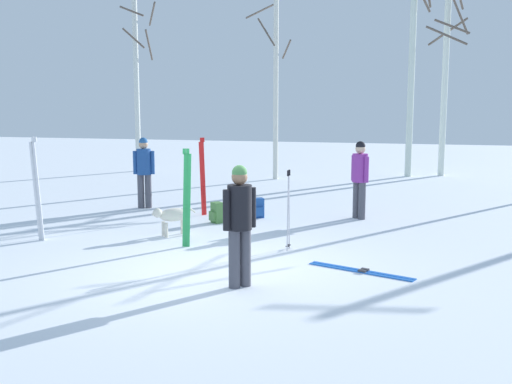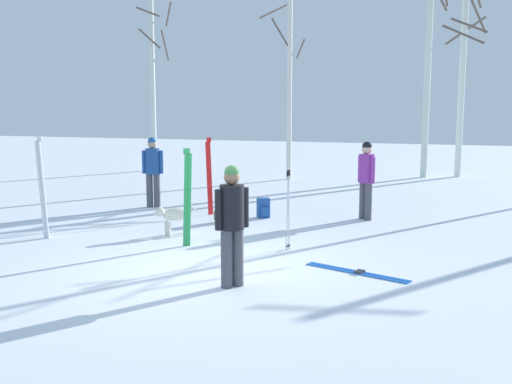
{
  "view_description": "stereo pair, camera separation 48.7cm",
  "coord_description": "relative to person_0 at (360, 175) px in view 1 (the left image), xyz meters",
  "views": [
    {
      "loc": [
        2.96,
        -8.73,
        2.58
      ],
      "look_at": [
        0.22,
        1.59,
        1.0
      ],
      "focal_mm": 43.23,
      "sensor_mm": 36.0,
      "label": 1
    },
    {
      "loc": [
        3.42,
        -8.6,
        2.58
      ],
      "look_at": [
        0.22,
        1.59,
        1.0
      ],
      "focal_mm": 43.23,
      "sensor_mm": 36.0,
      "label": 2
    }
  ],
  "objects": [
    {
      "name": "birch_tree_0",
      "position": [
        -8.81,
        7.39,
        2.85
      ],
      "size": [
        1.25,
        1.78,
        7.3
      ],
      "color": "silver",
      "rests_on": "ground_plane"
    },
    {
      "name": "ski_poles_0",
      "position": [
        -0.92,
        -3.23,
        -0.23
      ],
      "size": [
        0.07,
        0.21,
        1.4
      ],
      "color": "#B2B2BC",
      "rests_on": "ground_plane"
    },
    {
      "name": "birch_tree_1",
      "position": [
        -3.39,
        6.35,
        2.7
      ],
      "size": [
        1.48,
        1.55,
        7.14
      ],
      "color": "silver",
      "rests_on": "ground_plane"
    },
    {
      "name": "birch_tree_2",
      "position": [
        0.91,
        8.26,
        3.02
      ],
      "size": [
        1.4,
        1.29,
        7.76
      ],
      "color": "silver",
      "rests_on": "ground_plane"
    },
    {
      "name": "person_2",
      "position": [
        -1.13,
        -5.54,
        0.0
      ],
      "size": [
        0.38,
        0.41,
        1.72
      ],
      "color": "#4C4C56",
      "rests_on": "ground_plane"
    },
    {
      "name": "ski_pair_planted_2",
      "position": [
        -2.71,
        -3.47,
        -0.11
      ],
      "size": [
        0.18,
        0.06,
        1.76
      ],
      "color": "green",
      "rests_on": "ground_plane"
    },
    {
      "name": "dog",
      "position": [
        -3.32,
        -2.7,
        -0.59
      ],
      "size": [
        0.68,
        0.65,
        0.57
      ],
      "color": "beige",
      "rests_on": "ground_plane"
    },
    {
      "name": "backpack_1",
      "position": [
        -2.89,
        -1.25,
        -0.77
      ],
      "size": [
        0.34,
        0.35,
        0.44
      ],
      "color": "#4C7F3F",
      "rests_on": "ground_plane"
    },
    {
      "name": "ski_pair_planted_1",
      "position": [
        -5.58,
        -3.69,
        -0.02
      ],
      "size": [
        0.25,
        0.05,
        1.94
      ],
      "color": "white",
      "rests_on": "ground_plane"
    },
    {
      "name": "ski_pair_lying_0",
      "position": [
        0.45,
        -4.33,
        -0.97
      ],
      "size": [
        1.67,
        0.76,
        0.05
      ],
      "color": "blue",
      "rests_on": "ground_plane"
    },
    {
      "name": "person_0",
      "position": [
        0.0,
        0.0,
        0.0
      ],
      "size": [
        0.41,
        0.39,
        1.72
      ],
      "color": "#4C4C56",
      "rests_on": "ground_plane"
    },
    {
      "name": "water_bottle_0",
      "position": [
        -6.08,
        -2.94,
        -0.87
      ],
      "size": [
        0.07,
        0.07,
        0.24
      ],
      "color": "#1E72BF",
      "rests_on": "ground_plane"
    },
    {
      "name": "ski_pair_planted_0",
      "position": [
        -3.48,
        -0.49,
        -0.1
      ],
      "size": [
        0.12,
        0.17,
        1.77
      ],
      "color": "red",
      "rests_on": "ground_plane"
    },
    {
      "name": "backpack_0",
      "position": [
        -2.2,
        -0.47,
        -0.77
      ],
      "size": [
        0.33,
        0.34,
        0.44
      ],
      "color": "#1E4C99",
      "rests_on": "ground_plane"
    },
    {
      "name": "ground_plane",
      "position": [
        -1.73,
        -4.83,
        -0.98
      ],
      "size": [
        60.0,
        60.0,
        0.0
      ],
      "primitive_type": "plane",
      "color": "white"
    },
    {
      "name": "water_bottle_1",
      "position": [
        -2.09,
        -2.49,
        -0.86
      ],
      "size": [
        0.07,
        0.07,
        0.25
      ],
      "color": "green",
      "rests_on": "ground_plane"
    },
    {
      "name": "person_1",
      "position": [
        -5.18,
        0.07,
        0.0
      ],
      "size": [
        0.5,
        0.34,
        1.72
      ],
      "color": "#4C4C56",
      "rests_on": "ground_plane"
    },
    {
      "name": "birch_tree_3",
      "position": [
        2.02,
        8.75,
        2.52
      ],
      "size": [
        1.44,
        1.47,
        6.57
      ],
      "color": "silver",
      "rests_on": "ground_plane"
    }
  ]
}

